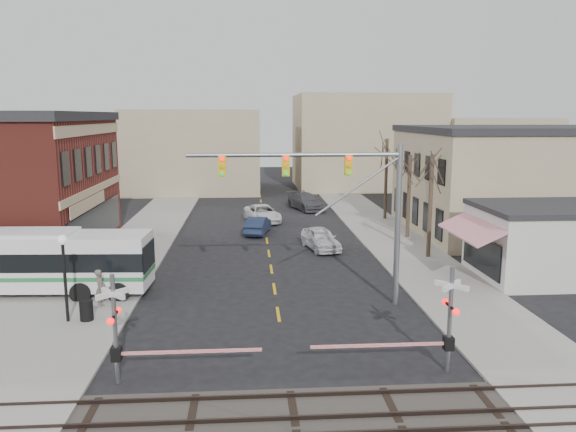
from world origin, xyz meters
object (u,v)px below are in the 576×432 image
object	(u,v)px
traffic_signal_mast	(341,191)
street_lamp	(64,259)
pedestrian_far	(110,264)
rr_crossing_east	(438,321)
trash_bin	(86,310)
rr_crossing_west	(128,330)
car_b	(258,225)
pedestrian_near	(100,288)
car_d	(306,202)
car_a	(321,239)
transit_bus	(27,261)
car_c	(262,214)

from	to	relation	value
traffic_signal_mast	street_lamp	world-z (taller)	traffic_signal_mast
pedestrian_far	rr_crossing_east	bearing A→B (deg)	-100.37
trash_bin	rr_crossing_west	bearing A→B (deg)	-62.47
car_b	pedestrian_far	xyz separation A→B (m)	(-8.69, -12.13, 0.24)
pedestrian_near	traffic_signal_mast	bearing A→B (deg)	-85.41
street_lamp	car_d	bearing A→B (deg)	65.35
pedestrian_far	car_a	bearing A→B (deg)	-32.73
pedestrian_near	car_a	bearing A→B (deg)	-40.73
rr_crossing_east	car_d	size ratio (longest dim) A/B	0.99
rr_crossing_east	transit_bus	bearing A→B (deg)	150.68
rr_crossing_west	street_lamp	distance (m)	7.31
car_d	pedestrian_near	xyz separation A→B (m)	(-13.01, -28.68, 0.24)
car_b	pedestrian_near	bearing A→B (deg)	76.83
pedestrian_far	pedestrian_near	bearing A→B (deg)	-141.06
rr_crossing_east	trash_bin	xyz separation A→B (m)	(-14.28, 6.02, -1.38)
trash_bin	street_lamp	bearing A→B (deg)	-175.51
trash_bin	car_d	size ratio (longest dim) A/B	0.17
car_b	traffic_signal_mast	bearing A→B (deg)	113.79
rr_crossing_west	car_b	xyz separation A→B (m)	(4.97, 25.11, -1.26)
transit_bus	car_d	bearing A→B (deg)	56.43
transit_bus	traffic_signal_mast	distance (m)	16.77
rr_crossing_west	car_b	distance (m)	25.63
traffic_signal_mast	rr_crossing_west	size ratio (longest dim) A/B	1.84
transit_bus	car_b	xyz separation A→B (m)	(12.30, 14.68, -1.14)
rr_crossing_west	car_d	bearing A→B (deg)	74.69
pedestrian_near	car_c	bearing A→B (deg)	-14.76
rr_crossing_west	rr_crossing_east	xyz separation A→B (m)	(11.10, 0.08, 0.00)
rr_crossing_west	trash_bin	bearing A→B (deg)	117.53
traffic_signal_mast	rr_crossing_east	distance (m)	8.78
traffic_signal_mast	street_lamp	distance (m)	13.12
traffic_signal_mast	trash_bin	distance (m)	13.07
car_d	car_a	bearing A→B (deg)	-111.10
trash_bin	car_b	bearing A→B (deg)	66.81
pedestrian_near	pedestrian_far	size ratio (longest dim) A/B	1.14
rr_crossing_east	pedestrian_near	size ratio (longest dim) A/B	2.99
transit_bus	car_b	distance (m)	19.19
car_c	trash_bin	bearing A→B (deg)	-122.54
car_b	pedestrian_near	xyz separation A→B (m)	(-7.95, -17.20, 0.35)
rr_crossing_east	car_b	distance (m)	25.80
car_c	rr_crossing_east	bearing A→B (deg)	-92.34
traffic_signal_mast	pedestrian_far	distance (m)	14.38
car_b	pedestrian_near	size ratio (longest dim) A/B	2.28
car_b	street_lamp	bearing A→B (deg)	76.47
trash_bin	pedestrian_near	bearing A→B (deg)	84.01
car_a	street_lamp	bearing A→B (deg)	-146.47
pedestrian_far	transit_bus	bearing A→B (deg)	155.88
rr_crossing_west	pedestrian_near	xyz separation A→B (m)	(-2.99, 7.91, -0.91)
transit_bus	car_c	world-z (taller)	transit_bus
car_d	pedestrian_far	world-z (taller)	pedestrian_far
rr_crossing_west	car_c	distance (m)	30.82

